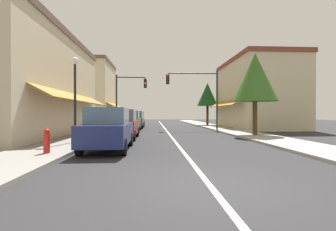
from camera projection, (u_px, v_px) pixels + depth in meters
name	position (u px, v px, depth m)	size (l,w,h in m)	color
ground_plane	(166.00, 130.00, 23.09)	(80.00, 80.00, 0.00)	#28282B
sidewalk_left	(107.00, 129.00, 22.76)	(2.60, 56.00, 0.12)	gray
sidewalk_right	(223.00, 129.00, 23.43)	(2.60, 56.00, 0.12)	#A39E99
lane_center_stripe	(166.00, 130.00, 23.09)	(0.14, 52.00, 0.01)	silver
storefront_left_block	(36.00, 84.00, 16.52)	(5.87, 14.20, 6.98)	beige
storefront_right_block	(257.00, 94.00, 25.66)	(7.12, 10.20, 7.14)	beige
storefront_far_left	(89.00, 93.00, 32.45)	(6.92, 8.20, 8.36)	beige
parked_car_nearest_left	(108.00, 129.00, 10.20)	(1.79, 4.10, 1.77)	navy
parked_car_second_left	(123.00, 124.00, 14.89)	(1.82, 4.12, 1.77)	maroon
parked_car_third_left	(130.00, 121.00, 20.72)	(1.80, 4.11, 1.77)	#0F4C33
parked_car_far_left	(135.00, 120.00, 25.54)	(1.81, 4.11, 1.77)	#4C5156
parked_car_distant_left	(137.00, 119.00, 30.13)	(1.86, 4.14, 1.77)	brown
traffic_signal_mast_arm	(199.00, 89.00, 22.84)	(4.89, 0.50, 5.52)	#333333
traffic_signal_left_corner	(127.00, 93.00, 24.18)	(3.09, 0.50, 5.36)	#333333
street_lamp_left_near	(75.00, 85.00, 12.15)	(0.36, 0.36, 4.32)	black
tree_right_near	(255.00, 77.00, 16.13)	(2.89, 2.89, 5.52)	#4C331E
tree_right_far	(207.00, 95.00, 30.67)	(2.59, 2.59, 5.35)	#4C331E
fire_hydrant	(47.00, 141.00, 8.75)	(0.22, 0.22, 0.87)	red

